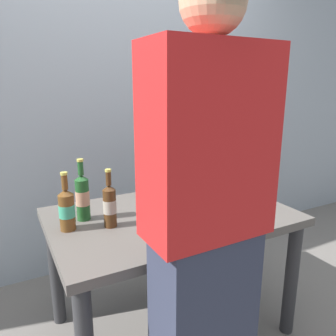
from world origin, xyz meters
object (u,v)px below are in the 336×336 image
laptop (182,191)px  coffee_mug (174,236)px  beer_bottle_green (67,209)px  person_figure (206,228)px  beer_bottle_amber (110,205)px  beer_bottle_brown (83,196)px

laptop → coffee_mug: laptop is taller
beer_bottle_green → person_figure: 0.71m
laptop → beer_bottle_amber: size_ratio=1.25×
person_figure → coffee_mug: size_ratio=17.07×
beer_bottle_amber → laptop: bearing=18.3°
beer_bottle_green → coffee_mug: size_ratio=2.75×
beer_bottle_green → person_figure: (0.36, -0.61, 0.07)m
beer_bottle_brown → coffee_mug: beer_bottle_brown is taller
beer_bottle_amber → person_figure: person_figure is taller
beer_bottle_amber → coffee_mug: bearing=-59.2°
person_figure → coffee_mug: (0.01, 0.24, -0.14)m
laptop → person_figure: size_ratio=0.20×
laptop → coffee_mug: bearing=-123.6°
beer_bottle_green → coffee_mug: beer_bottle_green is taller
beer_bottle_brown → coffee_mug: bearing=-58.4°
beer_bottle_brown → laptop: bearing=2.0°
laptop → beer_bottle_amber: beer_bottle_amber is taller
person_figure → coffee_mug: bearing=88.2°
beer_bottle_amber → person_figure: (0.18, -0.55, 0.07)m
beer_bottle_brown → person_figure: 0.75m
beer_bottle_brown → beer_bottle_green: beer_bottle_brown is taller
beer_bottle_amber → beer_bottle_brown: (-0.09, 0.14, 0.01)m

